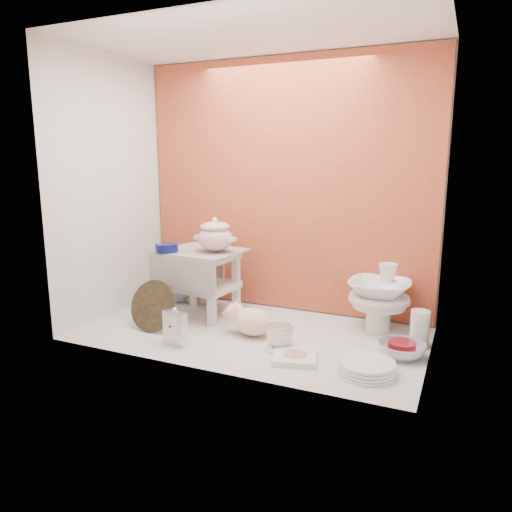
{
  "coord_description": "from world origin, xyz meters",
  "views": [
    {
      "loc": [
        1.02,
        -2.22,
        0.92
      ],
      "look_at": [
        0.02,
        0.02,
        0.42
      ],
      "focal_mm": 33.77,
      "sensor_mm": 36.0,
      "label": 1
    }
  ],
  "objects": [
    {
      "name": "soup_tureen",
      "position": [
        -0.29,
        0.14,
        0.49
      ],
      "size": [
        0.3,
        0.3,
        0.2
      ],
      "primitive_type": null,
      "rotation": [
        0.0,
        0.0,
        0.29
      ],
      "color": "white",
      "rests_on": "step_stool"
    },
    {
      "name": "lacquer_tray",
      "position": [
        -0.51,
        -0.17,
        0.13
      ],
      "size": [
        0.29,
        0.13,
        0.27
      ],
      "primitive_type": null,
      "rotation": [
        0.0,
        0.0,
        -0.05
      ],
      "color": "black",
      "rests_on": "ground"
    },
    {
      "name": "mantel_clock",
      "position": [
        -0.28,
        -0.3,
        0.1
      ],
      "size": [
        0.14,
        0.07,
        0.19
      ],
      "primitive_type": "cube",
      "rotation": [
        0.0,
        0.0,
        -0.21
      ],
      "color": "silver",
      "rests_on": "ground"
    },
    {
      "name": "teacup_saucer",
      "position": [
        0.22,
        -0.13,
        0.01
      ],
      "size": [
        0.19,
        0.19,
        0.01
      ],
      "primitive_type": "cylinder",
      "rotation": [
        0.0,
        0.0,
        0.17
      ],
      "color": "white",
      "rests_on": "ground"
    },
    {
      "name": "crystal_bowl",
      "position": [
        0.78,
        0.0,
        0.03
      ],
      "size": [
        0.24,
        0.24,
        0.07
      ],
      "primitive_type": "imported",
      "rotation": [
        0.0,
        0.0,
        0.08
      ],
      "color": "silver",
      "rests_on": "ground"
    },
    {
      "name": "dinner_plate_stack",
      "position": [
        0.67,
        -0.25,
        0.03
      ],
      "size": [
        0.32,
        0.32,
        0.06
      ],
      "primitive_type": "cylinder",
      "rotation": [
        0.0,
        0.0,
        -0.3
      ],
      "color": "white",
      "rests_on": "ground"
    },
    {
      "name": "cobalt_bowl",
      "position": [
        -0.55,
        0.03,
        0.42
      ],
      "size": [
        0.13,
        0.13,
        0.05
      ],
      "primitive_type": "cylinder",
      "rotation": [
        0.0,
        0.0,
        -0.03
      ],
      "color": "#0A104C",
      "rests_on": "step_stool"
    },
    {
      "name": "plush_pig",
      "position": [
        0.02,
        -0.04,
        0.08
      ],
      "size": [
        0.32,
        0.28,
        0.16
      ],
      "primitive_type": "ellipsoid",
      "rotation": [
        0.0,
        0.0,
        -0.39
      ],
      "color": "beige",
      "rests_on": "ground"
    },
    {
      "name": "floral_platter",
      "position": [
        -0.54,
        0.36,
        0.2
      ],
      "size": [
        0.42,
        0.17,
        0.4
      ],
      "primitive_type": null,
      "rotation": [
        0.0,
        0.0,
        -0.13
      ],
      "color": "silver",
      "rests_on": "ground"
    },
    {
      "name": "gold_rim_teacup",
      "position": [
        0.22,
        -0.13,
        0.07
      ],
      "size": [
        0.17,
        0.17,
        0.11
      ],
      "primitive_type": "imported",
      "rotation": [
        0.0,
        0.0,
        -0.27
      ],
      "color": "white",
      "rests_on": "teacup_saucer"
    },
    {
      "name": "niche_shell",
      "position": [
        0.0,
        0.18,
        0.93
      ],
      "size": [
        1.86,
        1.03,
        1.53
      ],
      "color": "#C84C32",
      "rests_on": "ground"
    },
    {
      "name": "ground",
      "position": [
        0.0,
        0.0,
        0.0
      ],
      "size": [
        1.8,
        1.8,
        0.0
      ],
      "primitive_type": "plane",
      "color": "silver",
      "rests_on": "ground"
    },
    {
      "name": "step_stool",
      "position": [
        -0.39,
        0.16,
        0.2
      ],
      "size": [
        0.49,
        0.43,
        0.39
      ],
      "primitive_type": null,
      "rotation": [
        0.0,
        0.0,
        -0.1
      ],
      "color": "silver",
      "rests_on": "ground"
    },
    {
      "name": "clear_glass_vase",
      "position": [
        0.84,
        0.17,
        0.09
      ],
      "size": [
        0.11,
        0.11,
        0.19
      ],
      "primitive_type": "cylinder",
      "rotation": [
        0.0,
        0.0,
        0.2
      ],
      "color": "silver",
      "rests_on": "ground"
    },
    {
      "name": "lattice_dish",
      "position": [
        0.33,
        -0.23,
        0.01
      ],
      "size": [
        0.24,
        0.24,
        0.03
      ],
      "primitive_type": "cube",
      "rotation": [
        0.0,
        0.0,
        0.28
      ],
      "color": "white",
      "rests_on": "ground"
    },
    {
      "name": "blue_white_vase",
      "position": [
        -0.69,
        0.37,
        0.13
      ],
      "size": [
        0.29,
        0.29,
        0.26
      ],
      "primitive_type": "imported",
      "rotation": [
        0.0,
        0.0,
        -0.2
      ],
      "color": "white",
      "rests_on": "ground"
    },
    {
      "name": "porcelain_tower",
      "position": [
        0.61,
        0.32,
        0.19
      ],
      "size": [
        0.41,
        0.41,
        0.38
      ],
      "primitive_type": null,
      "rotation": [
        0.0,
        0.0,
        0.29
      ],
      "color": "white",
      "rests_on": "ground"
    }
  ]
}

